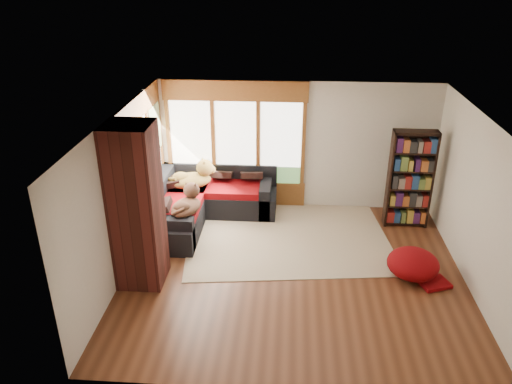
% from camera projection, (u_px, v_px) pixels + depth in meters
% --- Properties ---
extents(floor, '(5.50, 5.50, 0.00)m').
position_uv_depth(floor, '(293.00, 272.00, 8.21)').
color(floor, '#4D2715').
rests_on(floor, ground).
extents(ceiling, '(5.50, 5.50, 0.00)m').
position_uv_depth(ceiling, '(299.00, 120.00, 7.11)').
color(ceiling, white).
extents(wall_back, '(5.50, 0.04, 2.60)m').
position_uv_depth(wall_back, '(296.00, 146.00, 9.92)').
color(wall_back, silver).
rests_on(wall_back, ground).
extents(wall_front, '(5.50, 0.04, 2.60)m').
position_uv_depth(wall_front, '(296.00, 304.00, 5.40)').
color(wall_front, silver).
rests_on(wall_front, ground).
extents(wall_left, '(0.04, 5.00, 2.60)m').
position_uv_depth(wall_left, '(121.00, 196.00, 7.84)').
color(wall_left, silver).
rests_on(wall_left, ground).
extents(wall_right, '(0.04, 5.00, 2.60)m').
position_uv_depth(wall_right, '(479.00, 208.00, 7.48)').
color(wall_right, silver).
rests_on(wall_right, ground).
extents(windows_back, '(2.82, 0.10, 1.90)m').
position_uv_depth(windows_back, '(236.00, 143.00, 9.94)').
color(windows_back, brown).
rests_on(windows_back, wall_back).
extents(windows_left, '(0.10, 2.62, 1.90)m').
position_uv_depth(windows_left, '(143.00, 165.00, 8.90)').
color(windows_left, brown).
rests_on(windows_left, wall_left).
extents(roller_blind, '(0.03, 0.72, 0.90)m').
position_uv_depth(roller_blind, '(155.00, 129.00, 9.47)').
color(roller_blind, gray).
rests_on(roller_blind, wall_left).
extents(brick_chimney, '(0.70, 0.70, 2.60)m').
position_uv_depth(brick_chimney, '(136.00, 207.00, 7.50)').
color(brick_chimney, '#471914').
rests_on(brick_chimney, ground).
extents(sectional_sofa, '(2.20, 2.20, 0.80)m').
position_uv_depth(sectional_sofa, '(194.00, 206.00, 9.74)').
color(sectional_sofa, black).
rests_on(sectional_sofa, ground).
extents(area_rug, '(3.96, 3.21, 0.01)m').
position_uv_depth(area_rug, '(287.00, 236.00, 9.28)').
color(area_rug, silver).
rests_on(area_rug, ground).
extents(bookshelf, '(0.81, 0.27, 1.90)m').
position_uv_depth(bookshelf, '(410.00, 179.00, 9.30)').
color(bookshelf, black).
rests_on(bookshelf, ground).
extents(pouf, '(1.09, 1.09, 0.45)m').
position_uv_depth(pouf, '(413.00, 263.00, 8.04)').
color(pouf, maroon).
rests_on(pouf, area_rug).
extents(dog_tan, '(0.97, 0.78, 0.48)m').
position_uv_depth(dog_tan, '(194.00, 178.00, 9.79)').
color(dog_tan, brown).
rests_on(dog_tan, sectional_sofa).
extents(dog_brindle, '(0.62, 0.84, 0.42)m').
position_uv_depth(dog_brindle, '(187.00, 204.00, 8.83)').
color(dog_brindle, '#392218').
rests_on(dog_brindle, sectional_sofa).
extents(throw_pillows, '(1.98, 1.68, 0.45)m').
position_uv_depth(throw_pillows, '(198.00, 183.00, 9.59)').
color(throw_pillows, black).
rests_on(throw_pillows, sectional_sofa).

